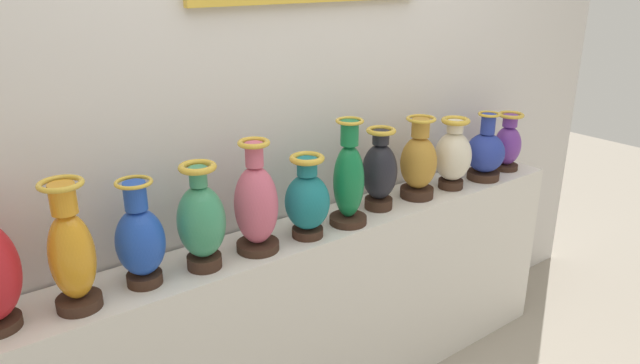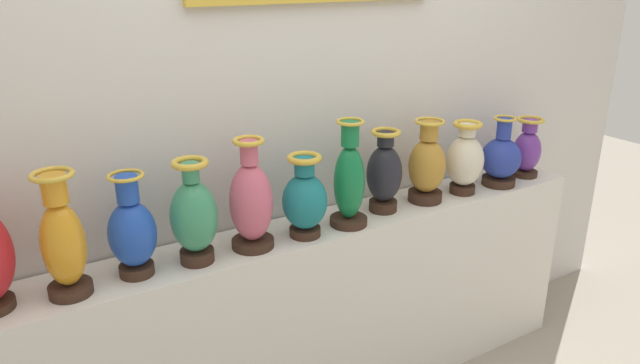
# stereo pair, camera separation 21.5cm
# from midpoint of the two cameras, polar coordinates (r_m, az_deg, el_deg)

# --- Properties ---
(display_shelf) EXTENTS (2.61, 0.29, 0.85)m
(display_shelf) POSITION_cam_midpoint_polar(r_m,az_deg,el_deg) (2.54, 2.49, -13.04)
(display_shelf) COLOR silver
(display_shelf) RESTS_ON ground_plane
(back_wall) EXTENTS (4.10, 0.14, 2.83)m
(back_wall) POSITION_cam_midpoint_polar(r_m,az_deg,el_deg) (2.33, 0.06, 10.50)
(back_wall) COLOR silver
(back_wall) RESTS_ON ground_plane
(vase_amber) EXTENTS (0.13, 0.13, 0.40)m
(vase_amber) POSITION_cam_midpoint_polar(r_m,az_deg,el_deg) (1.91, -20.71, -5.53)
(vase_amber) COLOR #382319
(vase_amber) RESTS_ON display_shelf
(vase_sapphire) EXTENTS (0.15, 0.15, 0.36)m
(vase_sapphire) POSITION_cam_midpoint_polar(r_m,az_deg,el_deg) (1.97, -14.77, -4.78)
(vase_sapphire) COLOR #382319
(vase_sapphire) RESTS_ON display_shelf
(vase_jade) EXTENTS (0.16, 0.16, 0.37)m
(vase_jade) POSITION_cam_midpoint_polar(r_m,az_deg,el_deg) (2.01, -9.12, -3.34)
(vase_jade) COLOR #382319
(vase_jade) RESTS_ON display_shelf
(vase_rose) EXTENTS (0.16, 0.16, 0.41)m
(vase_rose) POSITION_cam_midpoint_polar(r_m,az_deg,el_deg) (2.09, -3.77, -2.05)
(vase_rose) COLOR #382319
(vase_rose) RESTS_ON display_shelf
(vase_teal) EXTENTS (0.17, 0.17, 0.32)m
(vase_teal) POSITION_cam_midpoint_polar(r_m,az_deg,el_deg) (2.19, 1.32, -1.74)
(vase_teal) COLOR #382319
(vase_teal) RESTS_ON display_shelf
(vase_emerald) EXTENTS (0.15, 0.15, 0.43)m
(vase_emerald) POSITION_cam_midpoint_polar(r_m,az_deg,el_deg) (2.28, 5.55, -0.00)
(vase_emerald) COLOR #382319
(vase_emerald) RESTS_ON display_shelf
(vase_onyx) EXTENTS (0.15, 0.15, 0.35)m
(vase_onyx) POSITION_cam_midpoint_polar(r_m,az_deg,el_deg) (2.44, 8.76, 0.78)
(vase_onyx) COLOR #382319
(vase_onyx) RESTS_ON display_shelf
(vase_ochre) EXTENTS (0.16, 0.16, 0.36)m
(vase_ochre) POSITION_cam_midpoint_polar(r_m,az_deg,el_deg) (2.58, 12.68, 1.46)
(vase_ochre) COLOR #382319
(vase_ochre) RESTS_ON display_shelf
(vase_ivory) EXTENTS (0.17, 0.17, 0.33)m
(vase_ivory) POSITION_cam_midpoint_polar(r_m,az_deg,el_deg) (2.72, 16.07, 2.07)
(vase_ivory) COLOR #382319
(vase_ivory) RESTS_ON display_shelf
(vase_cobalt) EXTENTS (0.18, 0.18, 0.32)m
(vase_cobalt) POSITION_cam_midpoint_polar(r_m,az_deg,el_deg) (2.87, 19.19, 2.14)
(vase_cobalt) COLOR #382319
(vase_cobalt) RESTS_ON display_shelf
(vase_violet) EXTENTS (0.13, 0.13, 0.29)m
(vase_violet) POSITION_cam_midpoint_polar(r_m,az_deg,el_deg) (3.04, 21.36, 2.91)
(vase_violet) COLOR #382319
(vase_violet) RESTS_ON display_shelf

